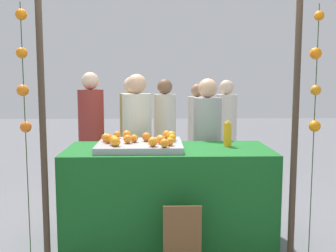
# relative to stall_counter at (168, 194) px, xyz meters

# --- Properties ---
(ground_plane) EXTENTS (24.00, 24.00, 0.00)m
(ground_plane) POSITION_rel_stall_counter_xyz_m (0.00, 0.00, -0.47)
(ground_plane) COLOR slate
(stall_counter) EXTENTS (1.99, 0.88, 0.93)m
(stall_counter) POSITION_rel_stall_counter_xyz_m (0.00, 0.00, 0.00)
(stall_counter) COLOR #196023
(stall_counter) RESTS_ON ground_plane
(orange_tray) EXTENTS (0.82, 0.72, 0.06)m
(orange_tray) POSITION_rel_stall_counter_xyz_m (-0.28, -0.00, 0.50)
(orange_tray) COLOR #9EA0A5
(orange_tray) RESTS_ON stall_counter
(orange_0) EXTENTS (0.08, 0.08, 0.08)m
(orange_0) POSITION_rel_stall_counter_xyz_m (-0.01, 0.24, 0.57)
(orange_0) COLOR orange
(orange_0) RESTS_ON orange_tray
(orange_1) EXTENTS (0.08, 0.08, 0.08)m
(orange_1) POSITION_rel_stall_counter_xyz_m (-0.07, -0.10, 0.57)
(orange_1) COLOR orange
(orange_1) RESTS_ON orange_tray
(orange_2) EXTENTS (0.09, 0.09, 0.09)m
(orange_2) POSITION_rel_stall_counter_xyz_m (-0.15, -0.26, 0.57)
(orange_2) COLOR orange
(orange_2) RESTS_ON orange_tray
(orange_3) EXTENTS (0.08, 0.08, 0.08)m
(orange_3) POSITION_rel_stall_counter_xyz_m (-0.04, -0.31, 0.57)
(orange_3) COLOR orange
(orange_3) RESTS_ON orange_tray
(orange_4) EXTENTS (0.09, 0.09, 0.09)m
(orange_4) POSITION_rel_stall_counter_xyz_m (-0.58, -0.05, 0.57)
(orange_4) COLOR orange
(orange_4) RESTS_ON orange_tray
(orange_5) EXTENTS (0.08, 0.08, 0.08)m
(orange_5) POSITION_rel_stall_counter_xyz_m (0.01, -0.21, 0.56)
(orange_5) COLOR orange
(orange_5) RESTS_ON orange_tray
(orange_6) EXTENTS (0.08, 0.08, 0.08)m
(orange_6) POSITION_rel_stall_counter_xyz_m (-0.39, -0.07, 0.57)
(orange_6) COLOR orange
(orange_6) RESTS_ON orange_tray
(orange_7) EXTENTS (0.09, 0.09, 0.09)m
(orange_7) POSITION_rel_stall_counter_xyz_m (-0.42, 0.21, 0.57)
(orange_7) COLOR orange
(orange_7) RESTS_ON orange_tray
(orange_8) EXTENTS (0.07, 0.07, 0.07)m
(orange_8) POSITION_rel_stall_counter_xyz_m (-0.08, -0.02, 0.56)
(orange_8) COLOR orange
(orange_8) RESTS_ON orange_tray
(orange_9) EXTENTS (0.09, 0.09, 0.09)m
(orange_9) POSITION_rel_stall_counter_xyz_m (-0.22, 0.06, 0.57)
(orange_9) COLOR orange
(orange_9) RESTS_ON orange_tray
(orange_10) EXTENTS (0.08, 0.08, 0.08)m
(orange_10) POSITION_rel_stall_counter_xyz_m (0.04, 0.01, 0.56)
(orange_10) COLOR orange
(orange_10) RESTS_ON orange_tray
(orange_11) EXTENTS (0.09, 0.09, 0.09)m
(orange_11) POSITION_rel_stall_counter_xyz_m (0.03, 0.11, 0.57)
(orange_11) COLOR orange
(orange_11) RESTS_ON orange_tray
(orange_12) EXTENTS (0.07, 0.07, 0.07)m
(orange_12) POSITION_rel_stall_counter_xyz_m (-0.53, 0.27, 0.56)
(orange_12) COLOR orange
(orange_12) RESTS_ON orange_tray
(orange_13) EXTENTS (0.09, 0.09, 0.09)m
(orange_13) POSITION_rel_stall_counter_xyz_m (-0.51, -0.16, 0.57)
(orange_13) COLOR orange
(orange_13) RESTS_ON orange_tray
(orange_14) EXTENTS (0.08, 0.08, 0.08)m
(orange_14) POSITION_rel_stall_counter_xyz_m (-0.62, 0.05, 0.57)
(orange_14) COLOR orange
(orange_14) RESTS_ON orange_tray
(orange_15) EXTENTS (0.08, 0.08, 0.08)m
(orange_15) POSITION_rel_stall_counter_xyz_m (-0.33, 0.00, 0.56)
(orange_15) COLOR orange
(orange_15) RESTS_ON orange_tray
(orange_16) EXTENTS (0.09, 0.09, 0.09)m
(orange_16) POSITION_rel_stall_counter_xyz_m (-0.49, -0.23, 0.57)
(orange_16) COLOR orange
(orange_16) RESTS_ON orange_tray
(juice_bottle) EXTENTS (0.08, 0.08, 0.25)m
(juice_bottle) POSITION_rel_stall_counter_xyz_m (0.60, 0.10, 0.59)
(juice_bottle) COLOR #F9A11C
(juice_bottle) RESTS_ON stall_counter
(chalkboard_sign) EXTENTS (0.32, 0.03, 0.57)m
(chalkboard_sign) POSITION_rel_stall_counter_xyz_m (0.10, -0.65, -0.19)
(chalkboard_sign) COLOR brown
(chalkboard_sign) RESTS_ON ground_plane
(vendor_left) EXTENTS (0.33, 0.33, 1.66)m
(vendor_left) POSITION_rel_stall_counter_xyz_m (-0.34, 0.69, 0.31)
(vendor_left) COLOR beige
(vendor_left) RESTS_ON ground_plane
(vendor_right) EXTENTS (0.32, 0.32, 1.61)m
(vendor_right) POSITION_rel_stall_counter_xyz_m (0.46, 0.67, 0.28)
(vendor_right) COLOR #99999E
(vendor_right) RESTS_ON ground_plane
(crowd_person_0) EXTENTS (0.34, 0.34, 1.69)m
(crowd_person_0) POSITION_rel_stall_counter_xyz_m (-0.98, 1.45, 0.32)
(crowd_person_0) COLOR maroon
(crowd_person_0) RESTS_ON ground_plane
(crowd_person_1) EXTENTS (0.32, 0.32, 1.58)m
(crowd_person_1) POSITION_rel_stall_counter_xyz_m (0.92, 2.06, 0.27)
(crowd_person_1) COLOR beige
(crowd_person_1) RESTS_ON ground_plane
(crowd_person_2) EXTENTS (0.33, 0.33, 1.63)m
(crowd_person_2) POSITION_rel_stall_counter_xyz_m (-0.44, 1.42, 0.29)
(crowd_person_2) COLOR tan
(crowd_person_2) RESTS_ON ground_plane
(crowd_person_3) EXTENTS (0.30, 0.30, 1.52)m
(crowd_person_3) POSITION_rel_stall_counter_xyz_m (0.53, 2.50, 0.24)
(crowd_person_3) COLOR beige
(crowd_person_3) RESTS_ON ground_plane
(crowd_person_4) EXTENTS (0.32, 0.32, 1.60)m
(crowd_person_4) POSITION_rel_stall_counter_xyz_m (-0.00, 1.86, 0.28)
(crowd_person_4) COLOR beige
(crowd_person_4) RESTS_ON ground_plane
(canopy_post_left) EXTENTS (0.06, 0.06, 2.34)m
(canopy_post_left) POSITION_rel_stall_counter_xyz_m (-1.08, -0.48, 0.70)
(canopy_post_left) COLOR #473828
(canopy_post_left) RESTS_ON ground_plane
(canopy_post_right) EXTENTS (0.06, 0.06, 2.34)m
(canopy_post_right) POSITION_rel_stall_counter_xyz_m (1.08, -0.48, 0.70)
(canopy_post_right) COLOR #473828
(canopy_post_right) RESTS_ON ground_plane
(garland_strand_left) EXTENTS (0.11, 0.11, 2.23)m
(garland_strand_left) POSITION_rel_stall_counter_xyz_m (-1.21, -0.51, 1.17)
(garland_strand_left) COLOR #2D4C23
(garland_strand_left) RESTS_ON ground_plane
(garland_strand_right) EXTENTS (0.11, 0.11, 2.23)m
(garland_strand_right) POSITION_rel_stall_counter_xyz_m (1.23, -0.51, 1.13)
(garland_strand_right) COLOR #2D4C23
(garland_strand_right) RESTS_ON ground_plane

